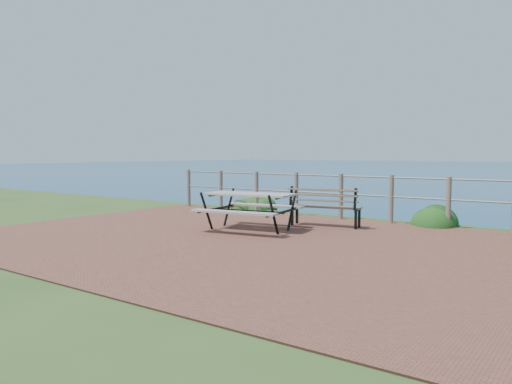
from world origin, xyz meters
TOP-DOWN VIEW (x-y plane):
  - ground at (0.00, 0.00)m, footprint 10.00×7.00m
  - safety_railing at (0.00, 3.35)m, footprint 9.40×0.10m
  - picnic_table at (-0.69, 0.88)m, footprint 1.75×1.43m
  - park_bench at (0.25, 2.15)m, footprint 1.45×0.59m
  - shrub_lip_west at (-2.89, 3.95)m, footprint 0.84×0.84m
  - shrub_lip_east at (1.83, 3.73)m, footprint 0.87×0.87m

SIDE VIEW (x-z plane):
  - ground at x=0.00m, z-range -0.06..0.06m
  - shrub_lip_west at x=-2.89m, z-range -0.30..0.30m
  - shrub_lip_east at x=1.83m, z-range -0.33..0.33m
  - picnic_table at x=-0.69m, z-range 0.10..0.80m
  - park_bench at x=0.25m, z-range 0.13..0.93m
  - safety_railing at x=0.00m, z-range 0.07..1.07m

